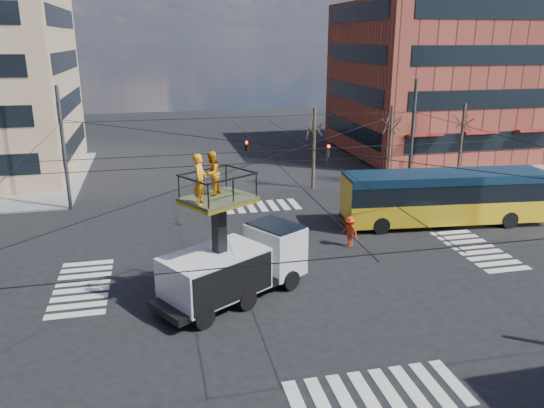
{
  "coord_description": "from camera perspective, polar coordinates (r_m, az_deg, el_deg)",
  "views": [
    {
      "loc": [
        -6.39,
        -23.13,
        10.74
      ],
      "look_at": [
        -0.67,
        2.28,
        2.58
      ],
      "focal_mm": 35.0,
      "sensor_mm": 36.0,
      "label": 1
    }
  ],
  "objects": [
    {
      "name": "tree_c",
      "position": [
        43.89,
        19.89,
        8.36
      ],
      "size": [
        2.0,
        2.0,
        6.0
      ],
      "color": "#382B21",
      "rests_on": "ground"
    },
    {
      "name": "ground",
      "position": [
        26.29,
        2.53,
        -6.74
      ],
      "size": [
        120.0,
        120.0,
        0.0
      ],
      "primitive_type": "plane",
      "color": "black",
      "rests_on": "ground"
    },
    {
      "name": "tree_a",
      "position": [
        38.84,
        4.57,
        8.28
      ],
      "size": [
        2.0,
        2.0,
        6.0
      ],
      "color": "#382B21",
      "rests_on": "ground"
    },
    {
      "name": "crosswalks",
      "position": [
        26.28,
        2.53,
        -6.72
      ],
      "size": [
        22.4,
        22.4,
        0.02
      ],
      "primitive_type": null,
      "color": "silver",
      "rests_on": "ground"
    },
    {
      "name": "worker_ground",
      "position": [
        24.04,
        -7.0,
        -6.59
      ],
      "size": [
        0.94,
        1.3,
        2.05
      ],
      "primitive_type": "imported",
      "rotation": [
        0.0,
        0.0,
        1.99
      ],
      "color": "#FA570F",
      "rests_on": "ground"
    },
    {
      "name": "flagger",
      "position": [
        28.74,
        8.34,
        -2.96
      ],
      "size": [
        1.07,
        1.25,
        1.67
      ],
      "primitive_type": "imported",
      "rotation": [
        0.0,
        0.0,
        -1.07
      ],
      "color": "red",
      "rests_on": "ground"
    },
    {
      "name": "overhead_network",
      "position": [
        25.21,
        2.26,
        2.55
      ],
      "size": [
        24.24,
        24.24,
        8.0
      ],
      "color": "#2D2D30",
      "rests_on": "ground"
    },
    {
      "name": "sidewalk_ne",
      "position": [
        53.03,
        18.8,
        4.84
      ],
      "size": [
        18.0,
        18.0,
        0.12
      ],
      "primitive_type": "cube",
      "color": "slate",
      "rests_on": "ground"
    },
    {
      "name": "tree_b",
      "position": [
        41.01,
        12.7,
        8.4
      ],
      "size": [
        2.0,
        2.0,
        6.0
      ],
      "color": "#382B21",
      "rests_on": "ground"
    },
    {
      "name": "traffic_cone",
      "position": [
        23.42,
        -12.05,
        -9.27
      ],
      "size": [
        0.36,
        0.36,
        0.77
      ],
      "primitive_type": "cone",
      "color": "#FF190A",
      "rests_on": "ground"
    },
    {
      "name": "utility_truck",
      "position": [
        22.58,
        -4.04,
        -5.12
      ],
      "size": [
        7.18,
        5.59,
        6.65
      ],
      "rotation": [
        0.0,
        0.0,
        0.54
      ],
      "color": "black",
      "rests_on": "ground"
    },
    {
      "name": "city_bus",
      "position": [
        33.22,
        18.03,
        0.77
      ],
      "size": [
        12.3,
        3.73,
        3.2
      ],
      "rotation": [
        0.0,
        0.0,
        -0.09
      ],
      "color": "gold",
      "rests_on": "ground"
    },
    {
      "name": "building_ne",
      "position": [
        55.12,
        18.79,
        12.61
      ],
      "size": [
        20.06,
        16.06,
        14.0
      ],
      "color": "maroon",
      "rests_on": "ground"
    }
  ]
}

